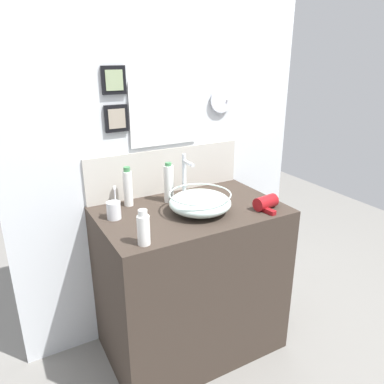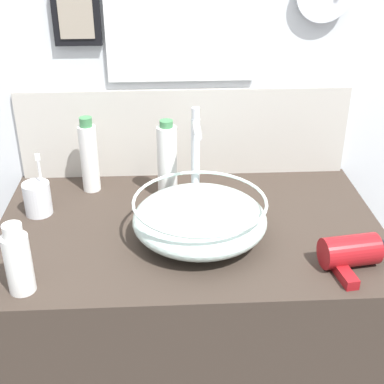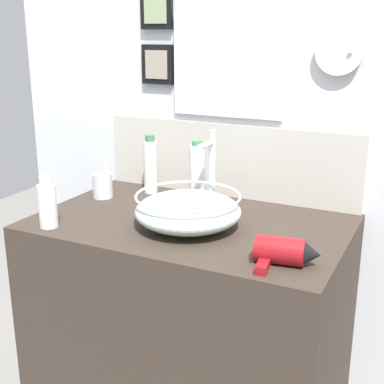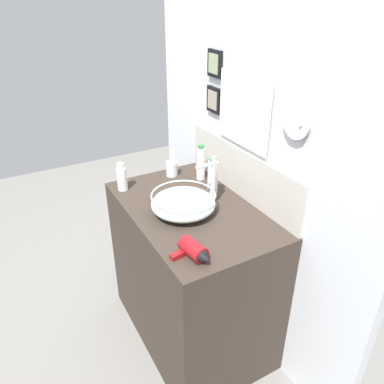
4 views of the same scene
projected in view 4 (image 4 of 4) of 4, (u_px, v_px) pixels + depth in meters
The scene contains 10 objects.
ground_plane at pixel (191, 328), 2.45m from camera, with size 6.00×6.00×0.00m, color gray.
vanity_counter at pixel (191, 274), 2.23m from camera, with size 1.01×0.64×0.92m, color #382D26.
back_panel at pixel (247, 151), 2.04m from camera, with size 1.86×0.09×2.36m.
glass_bowl_sink at pixel (183, 203), 1.94m from camera, with size 0.34×0.34×0.11m.
faucet at pixel (212, 178), 1.96m from camera, with size 0.02×0.12×0.28m.
hair_drier at pixel (194, 251), 1.62m from camera, with size 0.18×0.15×0.07m.
toothbrush_cup at pixel (172, 169), 2.34m from camera, with size 0.07×0.07×0.17m.
soap_dispenser at pixel (201, 163), 2.27m from camera, with size 0.05×0.05×0.23m.
lotion_bottle at pixel (213, 179), 2.07m from camera, with size 0.06×0.06×0.23m.
shampoo_bottle at pixel (122, 178), 2.16m from camera, with size 0.06×0.06×0.17m.
Camera 4 is at (1.51, -0.84, 1.96)m, focal length 35.00 mm.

